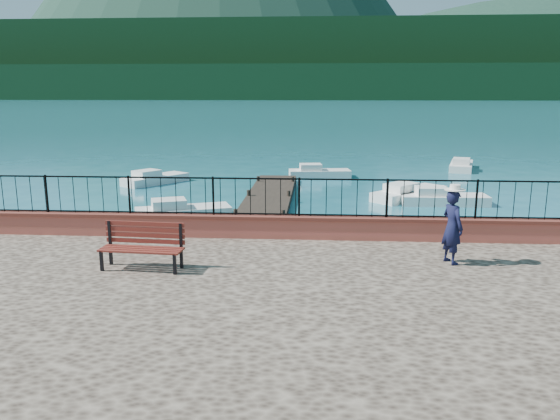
# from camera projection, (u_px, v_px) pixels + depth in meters

# --- Properties ---
(ground) EXTENTS (2000.00, 2000.00, 0.00)m
(ground) POSITION_uv_depth(u_px,v_px,m) (307.00, 347.00, 10.66)
(ground) COLOR #19596B
(ground) RESTS_ON ground
(parapet) EXTENTS (28.00, 0.46, 0.58)m
(parapet) POSITION_uv_depth(u_px,v_px,m) (311.00, 227.00, 13.95)
(parapet) COLOR #B54A41
(parapet) RESTS_ON promenade
(railing) EXTENTS (27.00, 0.05, 0.95)m
(railing) POSITION_uv_depth(u_px,v_px,m) (311.00, 198.00, 13.78)
(railing) COLOR black
(railing) RESTS_ON parapet
(dock) EXTENTS (2.00, 16.00, 0.30)m
(dock) POSITION_uv_depth(u_px,v_px,m) (264.00, 209.00, 22.45)
(dock) COLOR #2D231C
(dock) RESTS_ON ground
(far_forest) EXTENTS (900.00, 60.00, 18.00)m
(far_forest) POSITION_uv_depth(u_px,v_px,m) (318.00, 83.00, 301.06)
(far_forest) COLOR black
(far_forest) RESTS_ON ground
(foothills) EXTENTS (900.00, 120.00, 44.00)m
(foothills) POSITION_uv_depth(u_px,v_px,m) (318.00, 64.00, 356.73)
(foothills) COLOR black
(foothills) RESTS_ON ground
(companion_hill) EXTENTS (448.00, 384.00, 180.00)m
(companion_hill) POSITION_uv_depth(u_px,v_px,m) (539.00, 95.00, 541.79)
(companion_hill) COLOR #142D23
(companion_hill) RESTS_ON ground
(park_bench) EXTENTS (1.79, 0.71, 0.97)m
(park_bench) POSITION_uv_depth(u_px,v_px,m) (142.00, 255.00, 11.53)
(park_bench) COLOR black
(park_bench) RESTS_ON promenade
(person) EXTENTS (0.60, 0.70, 1.63)m
(person) POSITION_uv_depth(u_px,v_px,m) (452.00, 227.00, 11.82)
(person) COLOR black
(person) RESTS_ON promenade
(hat) EXTENTS (0.44, 0.44, 0.12)m
(hat) POSITION_uv_depth(u_px,v_px,m) (455.00, 187.00, 11.63)
(hat) COLOR white
(hat) RESTS_ON person
(boat_0) EXTENTS (3.88, 2.52, 0.80)m
(boat_0) POSITION_uv_depth(u_px,v_px,m) (183.00, 208.00, 21.39)
(boat_0) COLOR silver
(boat_0) RESTS_ON ground
(boat_1) EXTENTS (3.78, 1.38, 0.80)m
(boat_1) POSITION_uv_depth(u_px,v_px,m) (444.00, 195.00, 23.94)
(boat_1) COLOR silver
(boat_1) RESTS_ON ground
(boat_2) EXTENTS (3.91, 3.85, 0.80)m
(boat_2) POSITION_uv_depth(u_px,v_px,m) (410.00, 190.00, 25.29)
(boat_2) COLOR silver
(boat_2) RESTS_ON ground
(boat_3) EXTENTS (3.19, 3.70, 0.80)m
(boat_3) POSITION_uv_depth(u_px,v_px,m) (155.00, 176.00, 29.34)
(boat_3) COLOR silver
(boat_3) RESTS_ON ground
(boat_4) EXTENTS (3.62, 1.72, 0.80)m
(boat_4) POSITION_uv_depth(u_px,v_px,m) (320.00, 170.00, 31.44)
(boat_4) COLOR silver
(boat_4) RESTS_ON ground
(boat_5) EXTENTS (2.34, 4.12, 0.80)m
(boat_5) POSITION_uv_depth(u_px,v_px,m) (462.00, 163.00, 34.53)
(boat_5) COLOR silver
(boat_5) RESTS_ON ground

